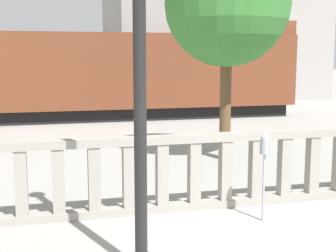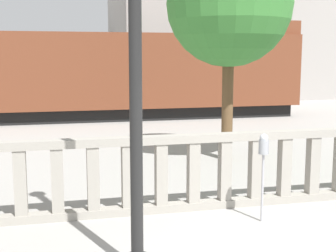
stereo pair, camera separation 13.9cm
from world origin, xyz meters
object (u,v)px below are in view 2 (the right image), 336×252
object	(u,v)px
lamppost	(135,29)
parking_meter	(264,152)
train_far	(174,69)
tree_left	(229,5)

from	to	relation	value
lamppost	parking_meter	world-z (taller)	lamppost
lamppost	train_far	xyz separation A→B (m)	(7.51, 27.72, -1.25)
tree_left	train_far	bearing A→B (deg)	79.39
lamppost	train_far	distance (m)	28.75
lamppost	parking_meter	distance (m)	3.26
train_far	tree_left	xyz separation A→B (m)	(-4.08, -21.79, 2.23)
lamppost	parking_meter	bearing A→B (deg)	29.70
lamppost	train_far	bearing A→B (deg)	74.84
lamppost	parking_meter	xyz separation A→B (m)	(2.33, 1.33, -1.86)
parking_meter	tree_left	distance (m)	5.52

